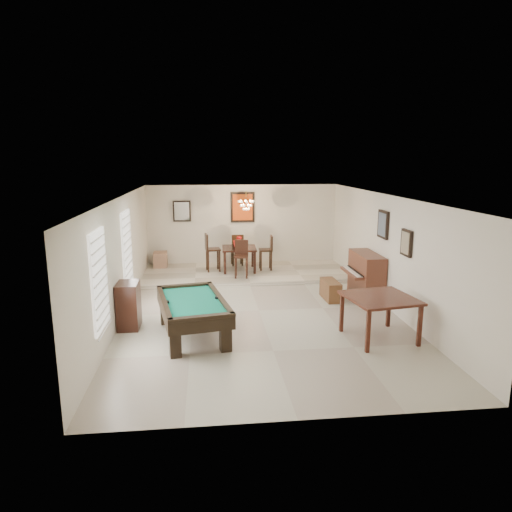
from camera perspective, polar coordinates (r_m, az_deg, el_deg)
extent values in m
cube|color=beige|center=(10.52, 0.36, -6.88)|extent=(6.00, 9.00, 0.02)
cube|color=silver|center=(14.57, -1.69, 3.79)|extent=(6.00, 0.04, 2.60)
cube|color=silver|center=(5.89, 5.52, -9.00)|extent=(6.00, 0.04, 2.60)
cube|color=silver|center=(10.27, -16.50, -0.27)|extent=(0.04, 9.00, 2.60)
cube|color=silver|center=(10.92, 16.21, 0.47)|extent=(0.04, 9.00, 2.60)
cube|color=white|center=(9.97, 0.38, 7.44)|extent=(6.00, 9.00, 0.04)
cube|color=beige|center=(13.60, -1.23, -2.15)|extent=(6.00, 2.50, 0.12)
cube|color=white|center=(8.14, -18.99, -2.89)|extent=(0.06, 1.00, 1.70)
cube|color=white|center=(10.82, -15.84, 0.93)|extent=(0.06, 1.00, 1.70)
cube|color=brown|center=(11.41, 9.30, -4.21)|extent=(0.35, 0.85, 0.47)
cube|color=black|center=(9.71, -15.63, -5.96)|extent=(0.42, 0.63, 0.95)
cube|color=#A7775B|center=(14.40, -11.86, -0.42)|extent=(0.42, 0.52, 0.46)
cube|color=#D84C14|center=(14.46, -1.69, 6.12)|extent=(0.75, 0.06, 0.95)
cube|color=white|center=(14.44, -9.25, 5.56)|extent=(0.55, 0.06, 0.65)
cube|color=slate|center=(11.08, 15.61, 3.82)|extent=(0.06, 0.55, 0.65)
cube|color=gray|center=(9.93, 18.30, 1.56)|extent=(0.06, 0.45, 0.55)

